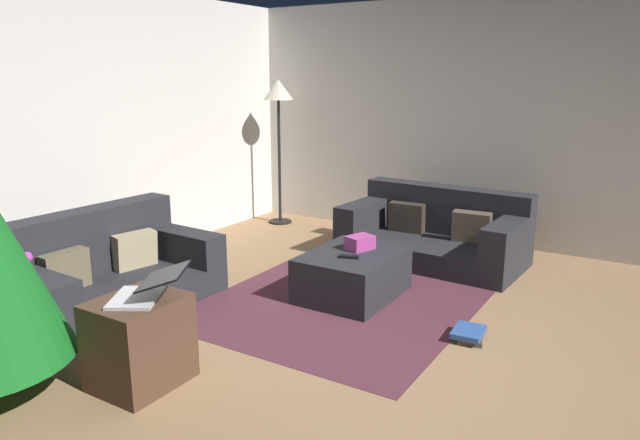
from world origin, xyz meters
TOP-DOWN VIEW (x-y plane):
  - ground_plane at (0.00, 0.00)m, footprint 6.40×6.40m
  - rear_partition at (0.00, 3.14)m, footprint 6.40×0.12m
  - corner_partition at (3.14, 0.00)m, footprint 0.12×6.40m
  - couch_left at (-0.28, 2.26)m, footprint 1.65×0.99m
  - couch_right at (2.25, 0.45)m, footprint 1.01×1.78m
  - ottoman at (0.92, 0.67)m, footprint 0.88×0.69m
  - gift_box at (1.05, 0.67)m, footprint 0.26×0.22m
  - tv_remote at (0.79, 0.63)m, footprint 0.10×0.17m
  - side_table at (-1.00, 1.06)m, footprint 0.52×0.44m
  - laptop at (-0.96, 1.00)m, footprint 0.52×0.54m
  - book_stack at (0.62, -0.43)m, footprint 0.28×0.24m
  - corner_lamp at (2.65, 2.63)m, footprint 0.36×0.36m
  - area_rug at (0.92, 0.67)m, footprint 2.60×2.00m

SIDE VIEW (x-z plane):
  - ground_plane at x=0.00m, z-range 0.00..0.00m
  - area_rug at x=0.92m, z-range 0.00..0.01m
  - book_stack at x=0.62m, z-range 0.00..0.08m
  - ottoman at x=0.92m, z-range 0.00..0.38m
  - couch_right at x=2.25m, z-range -0.08..0.62m
  - side_table at x=-1.00m, z-range 0.00..0.54m
  - couch_left at x=-0.28m, z-range -0.10..0.65m
  - tv_remote at x=0.79m, z-range 0.38..0.40m
  - gift_box at x=1.05m, z-range 0.38..0.49m
  - laptop at x=-0.96m, z-range 0.50..0.69m
  - rear_partition at x=0.00m, z-range 0.00..2.60m
  - corner_partition at x=3.14m, z-range 0.00..2.60m
  - corner_lamp at x=2.65m, z-range 0.62..2.36m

